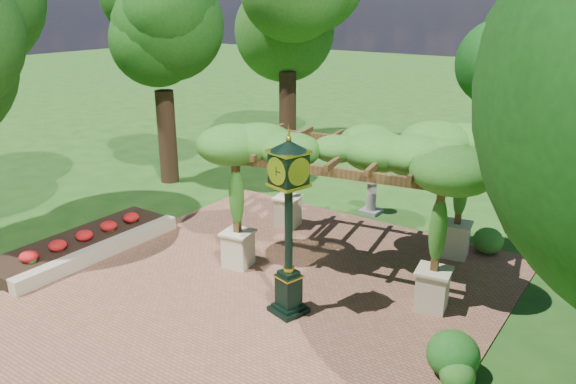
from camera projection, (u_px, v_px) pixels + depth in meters
The scene contains 13 objects.
ground at pixel (221, 320), 11.98m from camera, with size 120.00×120.00×0.00m, color #1E4714.
brick_plaza at pixel (250, 300), 12.75m from camera, with size 10.00×12.00×0.04m, color brown.
border_wall at pixel (102, 251), 14.80m from camera, with size 0.35×5.00×0.40m, color #C6B793.
flower_bed at pixel (81, 244), 15.29m from camera, with size 1.50×5.00×0.36m, color red.
pedestal_clock at pixel (289, 213), 11.50m from camera, with size 0.95×0.95×3.92m.
pergola at pixel (352, 153), 13.71m from camera, with size 6.19×4.45×3.58m.
sundial at pixel (371, 198), 17.89m from camera, with size 0.61×0.61×1.10m.
shrub_front at pixel (457, 376), 9.72m from camera, with size 0.62×0.62×0.55m, color #2A611B.
shrub_mid at pixel (453, 355), 10.05m from camera, with size 0.95×0.95×0.86m, color #1D5718.
shrub_back at pixel (488, 241), 14.98m from camera, with size 0.79×0.79×0.71m, color #2D6B1F.
tree_west_near at pixel (158, 14), 19.23m from camera, with size 3.60×3.60×8.80m.
tree_west_far at pixel (288, 8), 23.94m from camera, with size 5.08×5.08×8.98m.
tree_north at pixel (532, 41), 18.51m from camera, with size 3.54×3.54×7.61m.
Camera 1 is at (7.16, -7.73, 6.49)m, focal length 35.00 mm.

